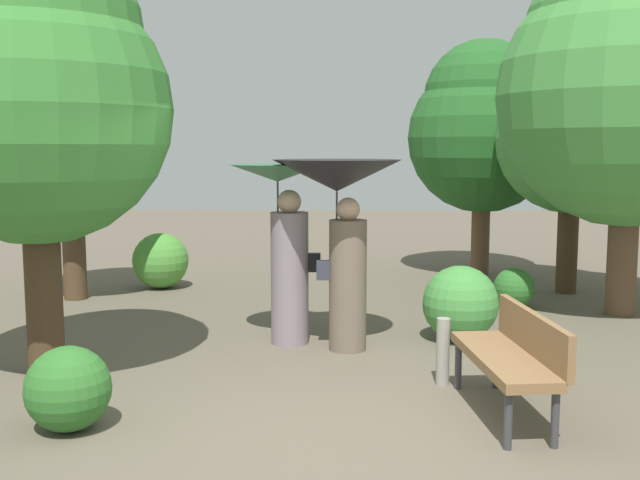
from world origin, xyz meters
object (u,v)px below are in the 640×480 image
Objects in this scene: person_left at (285,231)px; tree_mid_right at (483,126)px; person_right at (340,206)px; park_bench at (513,352)px; tree_near_right at (572,125)px; tree_mid_left at (69,115)px; path_marker_post at (443,352)px; tree_far_back at (631,76)px; tree_near_left at (34,85)px.

tree_mid_right is at bearing -37.65° from person_left.
tree_mid_right is (2.34, 4.81, 0.95)m from person_right.
person_left is 1.26× the size of park_bench.
person_right is at bearing -135.73° from tree_near_right.
tree_mid_left is (-7.03, -0.68, 0.13)m from tree_near_right.
park_bench is 0.90m from path_marker_post.
tree_mid_right is 3.32m from tree_far_back.
park_bench is 0.42× the size of tree_near_right.
tree_near_right is (3.31, 3.23, 0.91)m from person_right.
path_marker_post is at bearing -132.04° from tree_far_back.
person_left is at bearing -143.91° from park_bench.
park_bench is 0.40× the size of tree_mid_right.
park_bench is (1.97, -2.16, -0.72)m from person_left.
tree_near_right reaches higher than person_right.
person_left is at bearing 137.36° from path_marker_post.
park_bench is at bearing -98.13° from tree_mid_right.
tree_far_back is at bearing -68.43° from person_right.
tree_mid_right reaches higher than person_left.
tree_far_back is (3.57, 1.78, 1.47)m from person_right.
person_right reaches higher than person_left.
person_left is 0.50× the size of tree_mid_left.
person_left is at bearing 61.66° from person_right.
tree_mid_left is at bearing 50.72° from person_right.
tree_near_left is at bearing 178.68° from path_marker_post.
tree_far_back is at bearing -79.89° from tree_near_right.
person_right reaches higher than path_marker_post.
tree_mid_left is 6.34× the size of path_marker_post.
park_bench is (1.38, -1.90, -1.01)m from person_right.
tree_mid_left is (-3.13, 2.29, 1.33)m from person_left.
person_right is 3.28× the size of path_marker_post.
tree_mid_left is (-5.10, 4.45, 2.05)m from park_bench.
path_marker_post is at bearing -1.32° from tree_near_left.
path_marker_post is at bearing -38.43° from tree_mid_left.
tree_near_right is at bearing 100.11° from tree_far_back.
person_left is 0.50× the size of tree_mid_right.
person_left is 2.27m from path_marker_post.
tree_near_left reaches higher than tree_mid_right.
tree_near_left is 6.71× the size of path_marker_post.
person_right is 3.12m from tree_near_left.
person_right is 4.71m from tree_near_right.
tree_near_left reaches higher than path_marker_post.
tree_far_back reaches higher than person_right.
tree_mid_right is at bearing 121.54° from tree_near_right.
tree_near_right is 0.96× the size of tree_mid_left.
tree_far_back is (1.23, -3.04, 0.52)m from tree_mid_right.
person_left is 0.97× the size of person_right.
tree_mid_right reaches higher than path_marker_post.
person_right is 4.25m from tree_far_back.
tree_near_right reaches higher than person_left.
tree_near_right is (1.93, 5.13, 1.92)m from park_bench.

